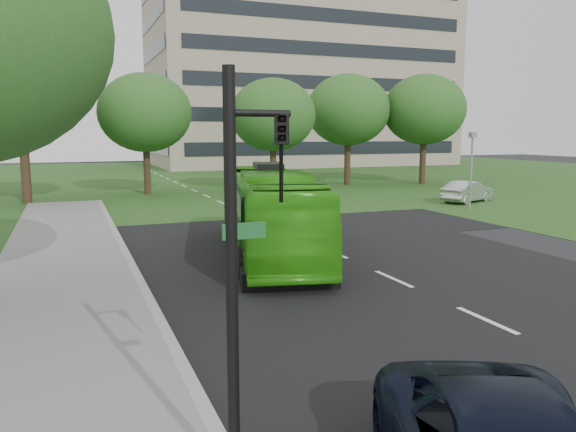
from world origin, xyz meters
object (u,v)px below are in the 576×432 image
object	(u,v)px
tree_park_b	(145,113)
traffic_light	(245,254)
tree_park_e	(424,110)
camera_pole	(472,160)
tree_park_a	(20,94)
tree_park_d	(348,110)
bus	(271,213)
tree_park_c	(273,115)
office_building	(300,74)
sedan	(467,192)

from	to	relation	value
tree_park_b	traffic_light	bearing A→B (deg)	-95.63
tree_park_e	camera_pole	xyz separation A→B (m)	(-7.27, -15.09, -3.47)
tree_park_a	tree_park_d	distance (m)	24.88
tree_park_d	bus	world-z (taller)	tree_park_d
tree_park_d	bus	size ratio (longest dim) A/B	0.85
tree_park_c	tree_park_e	world-z (taller)	tree_park_e
tree_park_d	tree_park_e	distance (m)	6.59
camera_pole	tree_park_d	bearing A→B (deg)	87.42
tree_park_b	tree_park_c	xyz separation A→B (m)	(8.98, -1.56, -0.09)
tree_park_c	tree_park_a	bearing A→B (deg)	-175.92
office_building	tree_park_d	distance (m)	33.27
bus	sedan	size ratio (longest dim) A/B	2.62
tree_park_c	tree_park_d	distance (m)	8.50
tree_park_c	bus	distance (m)	22.37
tree_park_b	camera_pole	distance (m)	22.15
tree_park_a	tree_park_d	size ratio (longest dim) A/B	1.07
office_building	traffic_light	xyz separation A→B (m)	(-29.00, -67.96, -9.55)
tree_park_c	bus	bearing A→B (deg)	-110.12
tree_park_a	tree_park_e	world-z (taller)	tree_park_a
sedan	camera_pole	bearing A→B (deg)	120.90
office_building	bus	bearing A→B (deg)	-113.58
office_building	sedan	xyz separation A→B (m)	(-7.45, -45.33, -11.82)
bus	sedan	world-z (taller)	bus
office_building	tree_park_e	distance (m)	33.85
tree_park_a	camera_pole	xyz separation A→B (m)	(23.58, -12.38, -3.85)
office_building	tree_park_a	bearing A→B (deg)	-132.80
tree_park_d	tree_park_e	xyz separation A→B (m)	(6.37, -1.71, 0.06)
tree_park_a	traffic_light	world-z (taller)	tree_park_a
tree_park_d	traffic_light	distance (m)	41.85
office_building	tree_park_a	xyz separation A→B (m)	(-33.23, -35.89, -5.82)
tree_park_b	camera_pole	bearing A→B (deg)	-43.54
tree_park_c	bus	size ratio (longest dim) A/B	0.77
bus	tree_park_a	bearing A→B (deg)	128.11
office_building	traffic_light	bearing A→B (deg)	-113.11
tree_park_d	sedan	distance (m)	14.98
tree_park_b	tree_park_c	bearing A→B (deg)	-9.85
tree_park_d	traffic_light	world-z (taller)	tree_park_d
tree_park_b	tree_park_d	world-z (taller)	tree_park_d
camera_pole	traffic_light	bearing A→B (deg)	-134.01
sedan	traffic_light	distance (m)	31.33
tree_park_b	bus	bearing A→B (deg)	-86.34
tree_park_a	bus	world-z (taller)	tree_park_a
bus	camera_pole	size ratio (longest dim) A/B	2.47
office_building	tree_park_d	world-z (taller)	office_building
traffic_light	tree_park_e	bearing A→B (deg)	66.15
bus	tree_park_b	bearing A→B (deg)	106.73
office_building	tree_park_d	bearing A→B (deg)	-105.53
bus	sedan	xyz separation A→B (m)	(16.70, 10.01, -0.82)
tree_park_d	sedan	bearing A→B (deg)	-84.67
bus	traffic_light	bearing A→B (deg)	-97.95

